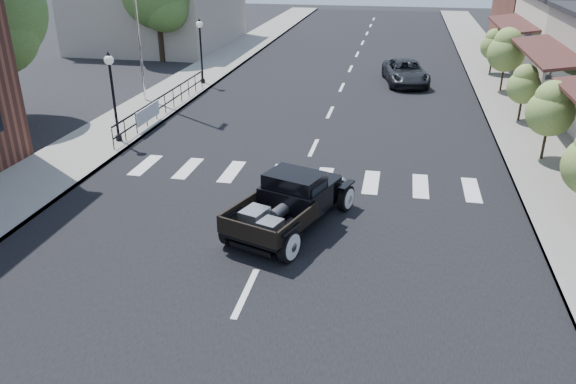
# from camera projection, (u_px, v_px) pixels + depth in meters

# --- Properties ---
(ground) EXTENTS (120.00, 120.00, 0.00)m
(ground) POSITION_uv_depth(u_px,v_px,m) (274.00, 232.00, 15.43)
(ground) COLOR black
(ground) RESTS_ON ground
(road) EXTENTS (14.00, 80.00, 0.02)m
(road) POSITION_uv_depth(u_px,v_px,m) (338.00, 97.00, 28.85)
(road) COLOR black
(road) RESTS_ON ground
(road_markings) EXTENTS (12.00, 60.00, 0.06)m
(road_markings) POSITION_uv_depth(u_px,v_px,m) (324.00, 125.00, 24.38)
(road_markings) COLOR silver
(road_markings) RESTS_ON ground
(sidewalk_left) EXTENTS (3.00, 80.00, 0.15)m
(sidewalk_left) POSITION_uv_depth(u_px,v_px,m) (181.00, 88.00, 30.34)
(sidewalk_left) COLOR gray
(sidewalk_left) RESTS_ON ground
(sidewalk_right) EXTENTS (3.00, 80.00, 0.15)m
(sidewalk_right) POSITION_uv_depth(u_px,v_px,m) (511.00, 104.00, 27.31)
(sidewalk_right) COLOR gray
(sidewalk_right) RESTS_ON ground
(low_building_left) EXTENTS (10.00, 12.00, 5.00)m
(low_building_left) POSITION_uv_depth(u_px,v_px,m) (160.00, 11.00, 42.14)
(low_building_left) COLOR #A39788
(low_building_left) RESTS_ON ground
(railing) EXTENTS (0.08, 10.00, 1.00)m
(railing) POSITION_uv_depth(u_px,v_px,m) (165.00, 102.00, 25.41)
(railing) COLOR black
(railing) RESTS_ON sidewalk_left
(banner) EXTENTS (0.04, 2.20, 0.60)m
(banner) POSITION_uv_depth(u_px,v_px,m) (149.00, 119.00, 23.69)
(banner) COLOR silver
(banner) RESTS_ON sidewalk_left
(lamp_post_b) EXTENTS (0.36, 0.36, 3.44)m
(lamp_post_b) POSITION_uv_depth(u_px,v_px,m) (114.00, 98.00, 21.39)
(lamp_post_b) COLOR black
(lamp_post_b) RESTS_ON sidewalk_left
(lamp_post_c) EXTENTS (0.36, 0.36, 3.44)m
(lamp_post_c) POSITION_uv_depth(u_px,v_px,m) (201.00, 51.00, 30.34)
(lamp_post_c) COLOR black
(lamp_post_c) RESTS_ON sidewalk_left
(big_tree_far) EXTENTS (4.46, 4.46, 6.55)m
(big_tree_far) POSITION_uv_depth(u_px,v_px,m) (158.00, 10.00, 36.01)
(big_tree_far) COLOR #406029
(big_tree_far) RESTS_ON ground
(small_tree_b) EXTENTS (1.64, 1.64, 2.73)m
(small_tree_b) POSITION_uv_depth(u_px,v_px,m) (548.00, 122.00, 19.70)
(small_tree_b) COLOR olive
(small_tree_b) RESTS_ON sidewalk_right
(small_tree_c) EXTENTS (1.41, 1.41, 2.36)m
(small_tree_c) POSITION_uv_depth(u_px,v_px,m) (523.00, 94.00, 24.09)
(small_tree_c) COLOR olive
(small_tree_c) RESTS_ON sidewalk_right
(small_tree_d) EXTENTS (1.86, 1.86, 3.11)m
(small_tree_d) POSITION_uv_depth(u_px,v_px,m) (505.00, 61.00, 28.82)
(small_tree_d) COLOR olive
(small_tree_d) RESTS_ON sidewalk_right
(small_tree_e) EXTENTS (1.49, 1.49, 2.48)m
(small_tree_e) POSITION_uv_depth(u_px,v_px,m) (493.00, 52.00, 32.82)
(small_tree_e) COLOR olive
(small_tree_e) RESTS_ON sidewalk_right
(hotrod_pickup) EXTENTS (3.55, 5.06, 1.60)m
(hotrod_pickup) POSITION_uv_depth(u_px,v_px,m) (291.00, 202.00, 15.37)
(hotrod_pickup) COLOR black
(hotrod_pickup) RESTS_ON ground
(second_car) EXTENTS (2.89, 4.91, 1.28)m
(second_car) POSITION_uv_depth(u_px,v_px,m) (405.00, 73.00, 31.20)
(second_car) COLOR black
(second_car) RESTS_ON ground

